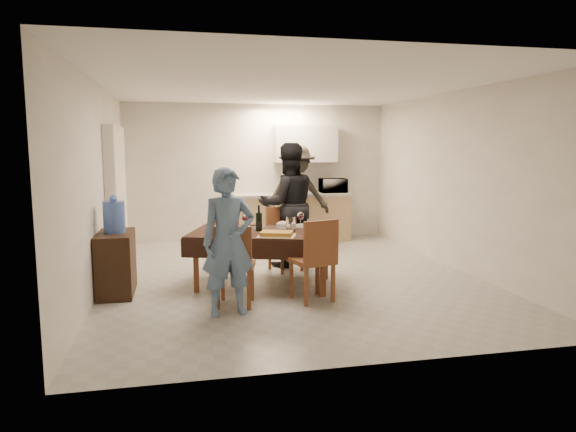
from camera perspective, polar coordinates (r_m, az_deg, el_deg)
name	(u,v)px	position (r m, az deg, el deg)	size (l,w,h in m)	color
floor	(291,276)	(7.21, 0.37, -6.70)	(5.00, 6.00, 0.02)	#A1A19C
ceiling	(291,86)	(7.03, 0.39, 14.28)	(5.00, 6.00, 0.02)	white
wall_back	(258,172)	(9.95, -3.36, 4.85)	(5.00, 0.02, 2.60)	silver
wall_front	(372,210)	(4.14, 9.37, 0.71)	(5.00, 0.02, 2.60)	silver
wall_left	(98,186)	(6.91, -20.34, 3.12)	(0.02, 6.00, 2.60)	silver
wall_right	(458,181)	(7.92, 18.36, 3.74)	(0.02, 6.00, 2.60)	silver
stub_partition	(117,197)	(8.11, -18.51, 2.04)	(0.15, 1.40, 2.10)	beige
kitchen_base_cabinet	(292,218)	(9.83, 0.42, -0.27)	(2.20, 0.60, 0.86)	tan
kitchen_worktop	(292,195)	(9.77, 0.43, 2.37)	(2.24, 0.64, 0.05)	#9C9C98
upper_cabinet	(306,144)	(9.94, 1.96, 8.03)	(1.20, 0.34, 0.70)	silver
dining_table	(263,234)	(6.61, -2.75, -1.99)	(2.07, 1.59, 0.72)	black
chair_near_left	(236,257)	(5.75, -5.82, -4.59)	(0.52, 0.52, 0.51)	brown
chair_near_right	(314,252)	(5.91, 2.91, -4.02)	(0.55, 0.55, 0.53)	brown
chair_far_left	(224,235)	(7.22, -7.12, -2.10)	(0.49, 0.49, 0.51)	brown
chair_far_right	(287,233)	(7.35, -0.12, -1.92)	(0.54, 0.56, 0.50)	brown
console	(116,263)	(6.64, -18.55, -5.00)	(0.41, 0.82, 0.76)	black
water_jug	(114,217)	(6.55, -18.76, -0.11)	(0.26, 0.26, 0.38)	#4C71D3
wine_bottle	(259,218)	(6.62, -3.26, -0.22)	(0.08, 0.08, 0.34)	black
water_pitcher	(291,224)	(6.61, 0.31, -0.88)	(0.12, 0.12, 0.19)	white
savoury_tart	(277,234)	(6.25, -1.28, -1.99)	(0.44, 0.33, 0.06)	#B48B34
salad_bowl	(283,226)	(6.83, -0.51, -1.08)	(0.19, 0.19, 0.07)	white
mushroom_dish	(256,227)	(6.87, -3.54, -1.20)	(0.20, 0.20, 0.04)	white
wine_glass_a	(222,229)	(6.28, -7.34, -1.45)	(0.08, 0.08, 0.17)	white
wine_glass_b	(300,219)	(6.94, 1.40, -0.37)	(0.09, 0.09, 0.21)	white
wine_glass_c	(245,221)	(6.85, -4.81, -0.54)	(0.09, 0.09, 0.20)	white
plate_near_left	(218,236)	(6.24, -7.75, -2.26)	(0.26, 0.26, 0.02)	white
plate_near_right	(315,233)	(6.44, 2.97, -1.89)	(0.25, 0.25, 0.01)	white
plate_far_left	(215,229)	(6.83, -8.13, -1.40)	(0.25, 0.25, 0.01)	white
plate_far_right	(303,226)	(7.01, 1.70, -1.08)	(0.29, 0.29, 0.02)	white
microwave	(333,186)	(9.97, 5.04, 3.39)	(0.50, 0.34, 0.28)	silver
person_near	(228,242)	(5.50, -6.64, -2.88)	(0.58, 0.38, 1.58)	slate
person_far	(288,205)	(7.70, 0.01, 1.23)	(0.90, 0.70, 1.85)	black
person_kitchen	(297,196)	(9.33, 1.01, 2.29)	(1.18, 0.68, 1.82)	black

